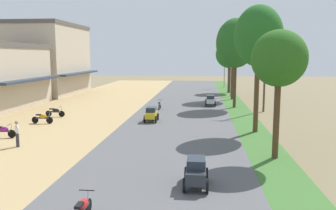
{
  "coord_description": "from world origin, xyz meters",
  "views": [
    {
      "loc": [
        1.92,
        -7.07,
        5.63
      ],
      "look_at": [
        -0.76,
        20.54,
        1.68
      ],
      "focal_mm": 37.44,
      "sensor_mm": 36.0,
      "label": 1
    }
  ],
  "objects_px": {
    "parked_motorbike_sixth": "(55,111)",
    "pedestrian_on_shoulder": "(17,132)",
    "parked_motorbike_fourth": "(3,131)",
    "median_tree_fourth": "(233,40)",
    "utility_pole_near": "(265,63)",
    "motorbike_ahead_third": "(160,105)",
    "streetlamp_mid": "(225,61)",
    "median_tree_fifth": "(230,55)",
    "median_tree_second": "(259,37)",
    "car_hatchback_yellow": "(151,114)",
    "streetlamp_near": "(231,63)",
    "motorbike_ahead_second": "(83,208)",
    "median_tree_third": "(236,43)",
    "car_sedan_silver": "(210,100)",
    "car_hatchback_charcoal": "(196,171)",
    "median_tree_nearest": "(279,59)",
    "parked_motorbike_fifth": "(42,118)"
  },
  "relations": [
    {
      "from": "motorbike_ahead_second",
      "to": "median_tree_third",
      "type": "bearing_deg",
      "value": 74.67
    },
    {
      "from": "streetlamp_mid",
      "to": "car_hatchback_yellow",
      "type": "bearing_deg",
      "value": -103.84
    },
    {
      "from": "streetlamp_mid",
      "to": "car_hatchback_yellow",
      "type": "distance_m",
      "value": 34.06
    },
    {
      "from": "streetlamp_near",
      "to": "streetlamp_mid",
      "type": "relative_size",
      "value": 0.99
    },
    {
      "from": "median_tree_fifth",
      "to": "car_hatchback_yellow",
      "type": "height_order",
      "value": "median_tree_fifth"
    },
    {
      "from": "median_tree_second",
      "to": "car_hatchback_yellow",
      "type": "height_order",
      "value": "median_tree_second"
    },
    {
      "from": "median_tree_nearest",
      "to": "median_tree_fourth",
      "type": "xyz_separation_m",
      "value": [
        -0.2,
        25.84,
        2.15
      ]
    },
    {
      "from": "parked_motorbike_fifth",
      "to": "car_sedan_silver",
      "type": "height_order",
      "value": "car_sedan_silver"
    },
    {
      "from": "median_tree_fifth",
      "to": "median_tree_third",
      "type": "bearing_deg",
      "value": -92.1
    },
    {
      "from": "parked_motorbike_fourth",
      "to": "median_tree_fourth",
      "type": "bearing_deg",
      "value": 52.85
    },
    {
      "from": "median_tree_second",
      "to": "streetlamp_mid",
      "type": "height_order",
      "value": "median_tree_second"
    },
    {
      "from": "parked_motorbike_fourth",
      "to": "car_hatchback_yellow",
      "type": "bearing_deg",
      "value": 36.25
    },
    {
      "from": "parked_motorbike_sixth",
      "to": "parked_motorbike_fourth",
      "type": "bearing_deg",
      "value": -90.93
    },
    {
      "from": "car_hatchback_yellow",
      "to": "car_hatchback_charcoal",
      "type": "bearing_deg",
      "value": -74.51
    },
    {
      "from": "median_tree_fourth",
      "to": "motorbike_ahead_third",
      "type": "distance_m",
      "value": 14.2
    },
    {
      "from": "median_tree_fifth",
      "to": "median_tree_second",
      "type": "bearing_deg",
      "value": -90.24
    },
    {
      "from": "car_sedan_silver",
      "to": "motorbike_ahead_third",
      "type": "height_order",
      "value": "car_sedan_silver"
    },
    {
      "from": "streetlamp_near",
      "to": "car_sedan_silver",
      "type": "height_order",
      "value": "streetlamp_near"
    },
    {
      "from": "median_tree_second",
      "to": "median_tree_third",
      "type": "relative_size",
      "value": 0.96
    },
    {
      "from": "median_tree_nearest",
      "to": "motorbike_ahead_third",
      "type": "xyz_separation_m",
      "value": [
        -8.35,
        16.55,
        -4.84
      ]
    },
    {
      "from": "parked_motorbike_fourth",
      "to": "streetlamp_near",
      "type": "distance_m",
      "value": 31.25
    },
    {
      "from": "median_tree_second",
      "to": "median_tree_fifth",
      "type": "distance_m",
      "value": 27.45
    },
    {
      "from": "car_hatchback_yellow",
      "to": "motorbike_ahead_third",
      "type": "height_order",
      "value": "car_hatchback_yellow"
    },
    {
      "from": "utility_pole_near",
      "to": "car_hatchback_charcoal",
      "type": "relative_size",
      "value": 4.68
    },
    {
      "from": "median_tree_second",
      "to": "car_hatchback_yellow",
      "type": "relative_size",
      "value": 4.54
    },
    {
      "from": "pedestrian_on_shoulder",
      "to": "median_tree_third",
      "type": "height_order",
      "value": "median_tree_third"
    },
    {
      "from": "parked_motorbike_sixth",
      "to": "median_tree_fourth",
      "type": "height_order",
      "value": "median_tree_fourth"
    },
    {
      "from": "median_tree_third",
      "to": "utility_pole_near",
      "type": "bearing_deg",
      "value": -40.59
    },
    {
      "from": "parked_motorbike_sixth",
      "to": "pedestrian_on_shoulder",
      "type": "height_order",
      "value": "pedestrian_on_shoulder"
    },
    {
      "from": "utility_pole_near",
      "to": "car_sedan_silver",
      "type": "distance_m",
      "value": 7.42
    },
    {
      "from": "parked_motorbike_fourth",
      "to": "car_sedan_silver",
      "type": "bearing_deg",
      "value": 49.14
    },
    {
      "from": "median_tree_fifth",
      "to": "streetlamp_mid",
      "type": "relative_size",
      "value": 0.97
    },
    {
      "from": "median_tree_fifth",
      "to": "car_hatchback_charcoal",
      "type": "bearing_deg",
      "value": -96.28
    },
    {
      "from": "parked_motorbike_fourth",
      "to": "median_tree_nearest",
      "type": "xyz_separation_m",
      "value": [
        17.45,
        -3.06,
        4.86
      ]
    },
    {
      "from": "parked_motorbike_fourth",
      "to": "streetlamp_mid",
      "type": "distance_m",
      "value": 43.41
    },
    {
      "from": "median_tree_fourth",
      "to": "median_tree_fifth",
      "type": "relative_size",
      "value": 1.28
    },
    {
      "from": "motorbike_ahead_third",
      "to": "streetlamp_mid",
      "type": "bearing_deg",
      "value": 72.58
    },
    {
      "from": "parked_motorbike_fourth",
      "to": "streetlamp_mid",
      "type": "xyz_separation_m",
      "value": [
        17.3,
        39.6,
        4.1
      ]
    },
    {
      "from": "median_tree_nearest",
      "to": "car_sedan_silver",
      "type": "bearing_deg",
      "value": 98.87
    },
    {
      "from": "pedestrian_on_shoulder",
      "to": "median_tree_fourth",
      "type": "relative_size",
      "value": 0.16
    },
    {
      "from": "pedestrian_on_shoulder",
      "to": "car_hatchback_yellow",
      "type": "bearing_deg",
      "value": 51.99
    },
    {
      "from": "parked_motorbike_fourth",
      "to": "utility_pole_near",
      "type": "bearing_deg",
      "value": 34.34
    },
    {
      "from": "median_tree_second",
      "to": "streetlamp_near",
      "type": "xyz_separation_m",
      "value": [
        -0.07,
        22.12,
        -2.33
      ]
    },
    {
      "from": "parked_motorbike_fifth",
      "to": "median_tree_fourth",
      "type": "distance_m",
      "value": 25.43
    },
    {
      "from": "median_tree_nearest",
      "to": "median_tree_fifth",
      "type": "distance_m",
      "value": 34.07
    },
    {
      "from": "parked_motorbike_fifth",
      "to": "median_tree_second",
      "type": "height_order",
      "value": "median_tree_second"
    },
    {
      "from": "parked_motorbike_sixth",
      "to": "motorbike_ahead_third",
      "type": "xyz_separation_m",
      "value": [
        8.97,
        5.25,
        0.02
      ]
    },
    {
      "from": "median_tree_third",
      "to": "car_hatchback_yellow",
      "type": "xyz_separation_m",
      "value": [
        -7.72,
        -8.96,
        -6.13
      ]
    },
    {
      "from": "streetlamp_mid",
      "to": "parked_motorbike_fourth",
      "type": "bearing_deg",
      "value": -113.59
    },
    {
      "from": "parked_motorbike_fourth",
      "to": "pedestrian_on_shoulder",
      "type": "xyz_separation_m",
      "value": [
        2.21,
        -2.2,
        0.41
      ]
    }
  ]
}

